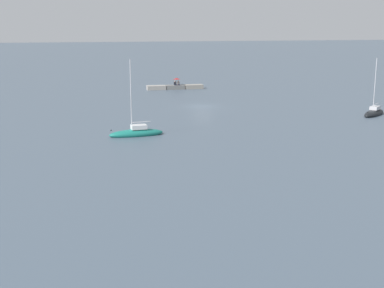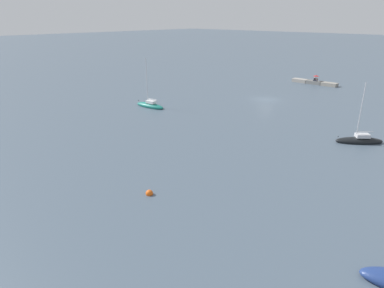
% 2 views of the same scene
% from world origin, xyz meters
% --- Properties ---
extents(ground_plane, '(500.00, 500.00, 0.00)m').
position_xyz_m(ground_plane, '(0.00, 0.00, 0.00)').
color(ground_plane, '#475666').
extents(seawall_pier, '(9.72, 1.68, 0.71)m').
position_xyz_m(seawall_pier, '(0.00, -19.82, 0.36)').
color(seawall_pier, gray).
rests_on(seawall_pier, ground_plane).
extents(person_seated_grey_left, '(0.41, 0.61, 0.73)m').
position_xyz_m(person_seated_grey_left, '(-0.55, -19.60, 0.97)').
color(person_seated_grey_left, '#1E2333').
rests_on(person_seated_grey_left, seawall_pier).
extents(person_seated_dark_right, '(0.41, 0.61, 0.73)m').
position_xyz_m(person_seated_dark_right, '(0.01, -19.73, 0.97)').
color(person_seated_dark_right, '#1E2333').
rests_on(person_seated_dark_right, seawall_pier).
extents(umbrella_open_red, '(1.22, 1.22, 1.27)m').
position_xyz_m(umbrella_open_red, '(-0.27, -19.73, 1.82)').
color(umbrella_open_red, black).
rests_on(umbrella_open_red, seawall_pier).
extents(sailboat_black_mid, '(5.08, 4.64, 7.29)m').
position_xyz_m(sailboat_black_mid, '(-19.29, 11.22, 0.26)').
color(sailboat_black_mid, black).
rests_on(sailboat_black_mid, ground_plane).
extents(sailboat_teal_far, '(5.69, 2.16, 7.98)m').
position_xyz_m(sailboat_teal_far, '(10.98, 17.15, 0.28)').
color(sailboat_teal_far, '#197266').
rests_on(sailboat_teal_far, ground_plane).
extents(mooring_buoy_near, '(0.61, 0.61, 0.61)m').
position_xyz_m(mooring_buoy_near, '(-10.74, 35.71, 0.11)').
color(mooring_buoy_near, '#EA5914').
rests_on(mooring_buoy_near, ground_plane).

